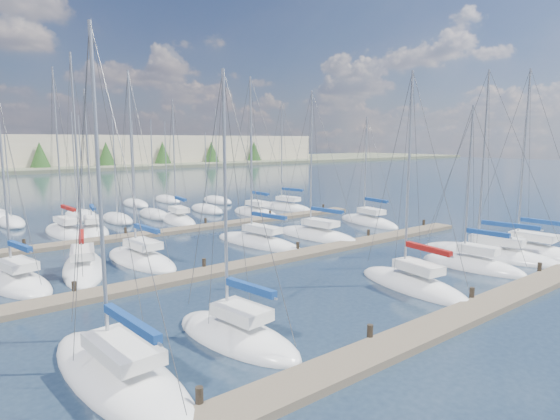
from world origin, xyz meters
TOP-DOWN VIEW (x-y plane):
  - ground at (0.00, 60.00)m, footprint 400.00×400.00m
  - dock_near at (0.00, 2.01)m, footprint 44.00×1.93m
  - dock_mid at (0.00, 16.01)m, footprint 44.00×1.93m
  - dock_far at (0.00, 30.01)m, footprint 44.00×1.93m
  - sailboat_h at (-14.14, 20.96)m, footprint 4.10×7.59m
  - sailboat_g at (17.59, 6.15)m, footprint 3.49×8.80m
  - sailboat_o at (-5.81, 34.21)m, footprint 4.00×7.62m
  - sailboat_n at (-7.86, 35.28)m, footprint 3.04×8.81m
  - sailboat_q at (12.23, 34.00)m, footprint 2.83×7.81m
  - sailboat_b at (-13.28, 6.47)m, footprint 3.67×9.83m
  - sailboat_p at (3.10, 35.08)m, footprint 3.67×8.09m
  - sailboat_m at (17.88, 21.98)m, footprint 3.60×8.44m
  - sailboat_k at (3.36, 21.08)m, footprint 4.00×9.68m
  - sailboat_d at (3.69, 6.34)m, footprint 3.40×8.13m
  - sailboat_j at (-6.31, 21.72)m, footprint 3.58×8.47m
  - sailboat_i at (-10.12, 21.89)m, footprint 4.93×9.39m
  - sailboat_l at (9.06, 20.24)m, footprint 3.81×9.12m
  - sailboat_e at (10.36, 6.44)m, footprint 3.00×7.19m
  - sailboat_f at (14.17, 7.28)m, footprint 4.59×10.36m
  - sailboat_r at (17.56, 35.01)m, footprint 3.66×8.74m
  - sailboat_c at (-8.16, 6.68)m, footprint 3.63×7.38m
  - distant_boats at (-4.34, 43.76)m, footprint 36.93×20.75m

SIDE VIEW (x-z plane):
  - ground at x=0.00m, z-range 0.00..0.00m
  - dock_near at x=0.00m, z-range -0.40..0.70m
  - dock_mid at x=0.00m, z-range -0.40..0.70m
  - dock_far at x=0.00m, z-range -0.40..0.70m
  - sailboat_b at x=-13.28m, z-range -6.39..6.73m
  - sailboat_q at x=12.23m, z-range -5.54..5.88m
  - sailboat_l at x=9.06m, z-range -6.50..6.85m
  - sailboat_m at x=17.88m, z-range -5.58..5.94m
  - sailboat_f at x=14.17m, z-range -6.87..7.22m
  - sailboat_h at x=-14.14m, z-range -5.96..6.31m
  - sailboat_j at x=-6.31m, z-range -6.74..7.10m
  - sailboat_g at x=17.59m, z-range -6.99..7.35m
  - sailboat_c at x=-8.16m, z-range -5.83..6.20m
  - sailboat_p at x=3.10m, z-range -6.47..6.84m
  - sailboat_e at x=10.36m, z-range -5.53..5.90m
  - sailboat_d at x=3.69m, z-range -6.31..6.68m
  - sailboat_k at x=3.36m, z-range -6.89..7.27m
  - sailboat_r at x=17.56m, z-range -6.74..7.11m
  - sailboat_i at x=-10.12m, z-range -7.13..7.51m
  - sailboat_o at x=-5.81m, z-range -6.65..7.04m
  - sailboat_n at x=-7.86m, z-range -7.57..7.96m
  - distant_boats at x=-4.34m, z-range -6.36..6.94m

